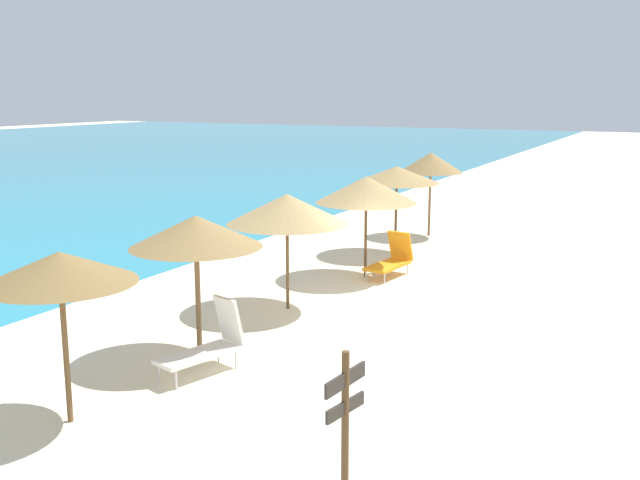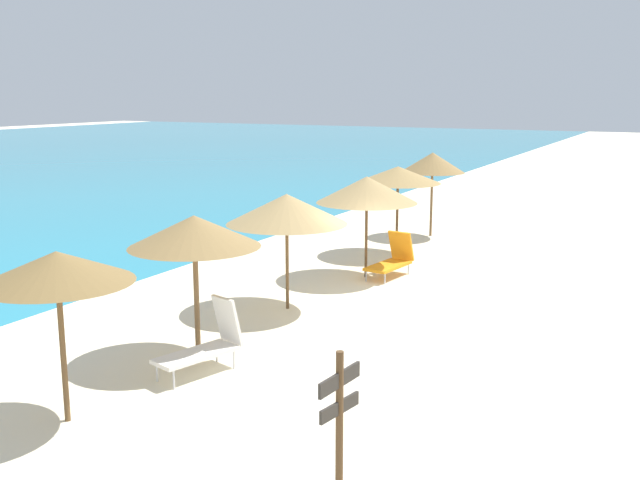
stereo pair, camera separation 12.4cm
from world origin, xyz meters
name	(u,v)px [view 2 (the right image)]	position (x,y,z in m)	size (l,w,h in m)	color
ground_plane	(397,310)	(0.00, 0.00, 0.00)	(160.00, 160.00, 0.00)	beige
beach_umbrella_0	(57,268)	(-7.43, 2.23, 2.30)	(2.16, 2.16, 2.54)	brown
beach_umbrella_1	(194,232)	(-4.38, 2.15, 2.31)	(2.35, 2.35, 2.60)	brown
beach_umbrella_2	(287,209)	(-1.01, 2.21, 2.23)	(2.64, 2.64, 2.56)	brown
beach_umbrella_3	(367,190)	(2.38, 1.82, 2.28)	(2.58, 2.58, 2.62)	brown
beach_umbrella_4	(398,175)	(5.39, 2.16, 2.34)	(2.50, 2.50, 2.59)	brown
beach_umbrella_5	(433,163)	(8.49, 2.17, 2.44)	(2.11, 2.11, 2.77)	brown
lounge_chair_0	(392,259)	(2.78, 1.25, 0.45)	(1.65, 0.84, 1.13)	orange
lounge_chair_1	(207,343)	(-4.90, 1.57, 0.51)	(1.66, 0.98, 1.25)	white
wooden_signpost	(339,415)	(-7.59, -2.26, 1.11)	(0.84, 0.16, 1.87)	brown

